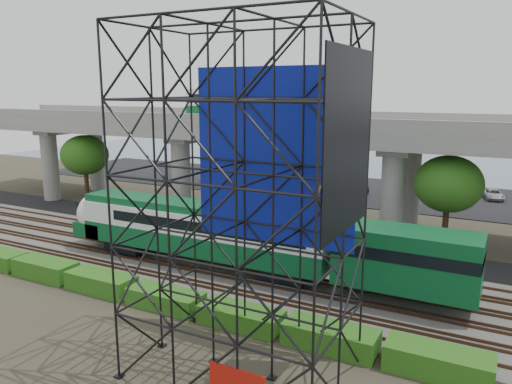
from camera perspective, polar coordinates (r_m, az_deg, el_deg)
The scene contains 13 objects.
ground at distance 33.86m, azimuth -7.10°, elevation -9.88°, with size 140.00×140.00×0.00m, color #474233.
ballast_bed at distance 35.37m, azimuth -5.24°, elevation -8.71°, with size 90.00×12.00×0.20m, color slate.
service_road at distance 42.38m, azimuth 1.03°, elevation -5.26°, with size 90.00×5.00×0.08m, color black.
parking_lot at distance 63.65m, azimuth 10.58°, elevation 0.31°, with size 90.00×18.00×0.08m, color black.
harbor_water at distance 84.64m, azimuth 15.02°, elevation 2.89°, with size 140.00×40.00×0.03m, color #495E78.
rail_tracks at distance 35.30m, azimuth -5.24°, elevation -8.43°, with size 90.00×9.52×0.16m.
commuter_train at distance 33.81m, azimuth -3.41°, elevation -4.68°, with size 29.30×3.06×4.30m.
overpass at distance 45.85m, azimuth 3.78°, elevation 6.44°, with size 80.00×12.00×12.40m.
scaffold_tower at distance 20.97m, azimuth -1.68°, elevation -1.90°, with size 9.36×6.36×15.00m.
hedge_strip at distance 29.90m, azimuth -10.29°, elevation -11.83°, with size 34.60×1.80×1.20m.
trees at distance 48.21m, azimuth -0.88°, elevation 3.56°, with size 40.94×16.94×7.69m.
suv at distance 50.25m, azimuth -13.87°, elevation -1.91°, with size 2.62×5.68×1.58m, color black.
parked_cars at distance 62.89m, azimuth 11.08°, elevation 0.73°, with size 37.33×9.39×1.27m.
Camera 1 is at (18.17, -25.74, 12.41)m, focal length 35.00 mm.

